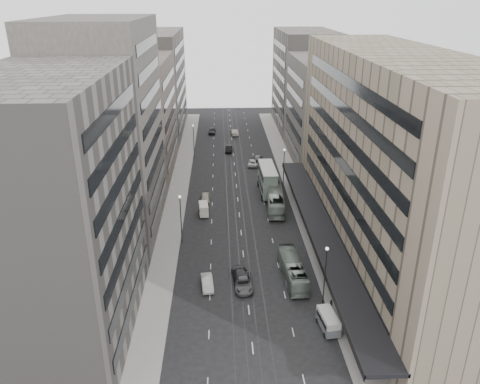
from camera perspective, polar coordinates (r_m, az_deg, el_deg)
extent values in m
plane|color=black|center=(66.24, 0.76, -11.04)|extent=(220.00, 220.00, 0.00)
cube|color=gray|center=(100.64, 6.38, 1.22)|extent=(4.00, 125.00, 0.15)
cube|color=gray|center=(99.85, -7.36, 0.99)|extent=(4.00, 125.00, 0.15)
cube|color=gray|center=(71.07, 18.05, 3.72)|extent=(15.00, 60.00, 30.00)
cube|color=black|center=(72.62, 9.93, -4.49)|extent=(4.40, 60.00, 0.50)
cube|color=#45413C|center=(112.52, 10.40, 9.68)|extent=(15.00, 28.00, 24.00)
cube|color=slate|center=(140.99, 7.83, 13.29)|extent=(15.00, 32.00, 28.00)
cube|color=slate|center=(54.87, -21.69, -2.44)|extent=(15.00, 28.00, 30.00)
cube|color=#45413C|center=(78.66, -15.97, 7.29)|extent=(15.00, 26.00, 34.00)
cube|color=#685B51|center=(105.39, -12.57, 8.90)|extent=(15.00, 28.00, 25.00)
cube|color=slate|center=(137.05, -10.41, 12.86)|extent=(15.00, 38.00, 28.00)
cylinder|color=#262628|center=(61.18, 10.30, -10.14)|extent=(0.16, 0.16, 8.00)
sphere|color=silver|center=(59.07, 10.58, -6.80)|extent=(0.44, 0.44, 0.44)
cylinder|color=#262628|center=(96.61, 5.35, 2.82)|extent=(0.16, 0.16, 8.00)
sphere|color=silver|center=(95.29, 5.44, 5.13)|extent=(0.44, 0.44, 0.44)
cylinder|color=#262628|center=(74.83, -7.20, -3.46)|extent=(0.16, 0.16, 8.00)
sphere|color=silver|center=(73.12, -7.36, -0.57)|extent=(0.44, 0.44, 0.44)
cylinder|color=#262628|center=(114.90, -5.66, 6.08)|extent=(0.16, 0.16, 8.00)
sphere|color=silver|center=(113.79, -5.74, 8.06)|extent=(0.44, 0.44, 0.44)
imported|color=gray|center=(66.81, 6.42, -9.35)|extent=(3.14, 10.87, 2.99)
imported|color=#96A299|center=(87.40, 4.30, -0.98)|extent=(3.67, 12.49, 3.43)
cube|color=slate|center=(94.04, 3.36, 0.92)|extent=(3.08, 10.30, 2.62)
cube|color=slate|center=(93.16, 3.39, 2.32)|extent=(3.01, 9.89, 2.27)
cube|color=silver|center=(92.74, 3.41, 3.01)|extent=(3.08, 10.30, 0.14)
cylinder|color=black|center=(91.01, 2.73, -0.73)|extent=(0.34, 1.14, 1.14)
cylinder|color=black|center=(91.37, 4.51, -0.68)|extent=(0.34, 1.14, 1.14)
cylinder|color=black|center=(97.77, 2.25, 1.00)|extent=(0.34, 1.14, 1.14)
cylinder|color=black|center=(98.10, 3.91, 1.04)|extent=(0.34, 1.14, 1.14)
cube|color=#5B6063|center=(58.82, 10.68, -15.48)|extent=(2.23, 4.29, 1.07)
cube|color=beige|center=(58.24, 10.75, -14.75)|extent=(2.18, 4.20, 0.84)
cylinder|color=black|center=(57.91, 10.27, -16.83)|extent=(0.25, 0.63, 0.61)
cylinder|color=black|center=(58.45, 11.93, -16.56)|extent=(0.25, 0.63, 0.61)
cylinder|color=black|center=(59.88, 9.39, -15.23)|extent=(0.25, 0.63, 0.61)
cylinder|color=black|center=(60.40, 10.98, -14.99)|extent=(0.25, 0.63, 0.61)
cube|color=white|center=(85.14, -4.45, -2.32)|extent=(1.90, 3.65, 1.09)
cube|color=silver|center=(84.73, -4.47, -1.73)|extent=(1.86, 3.58, 0.85)
cylinder|color=black|center=(84.29, -4.93, -3.02)|extent=(0.21, 0.58, 0.56)
cylinder|color=black|center=(84.36, -3.85, -2.96)|extent=(0.21, 0.58, 0.56)
cylinder|color=black|center=(86.39, -5.01, -2.35)|extent=(0.21, 0.58, 0.56)
cylinder|color=black|center=(86.46, -3.96, -2.29)|extent=(0.21, 0.58, 0.56)
imported|color=silver|center=(65.20, -4.02, -10.97)|extent=(1.95, 4.45, 1.42)
imported|color=#575759|center=(65.00, 0.40, -11.00)|extent=(2.55, 5.32, 1.46)
imported|color=#262628|center=(66.58, 0.02, -10.05)|extent=(2.65, 5.50, 1.55)
imported|color=#B8AE99|center=(90.48, -4.26, -0.77)|extent=(1.86, 4.60, 1.56)
imported|color=black|center=(119.87, -1.37, 5.29)|extent=(2.04, 4.78, 1.53)
imported|color=silver|center=(109.97, 1.63, 3.61)|extent=(2.95, 5.34, 1.42)
imported|color=#4E4E50|center=(112.47, 2.20, 4.09)|extent=(2.86, 5.66, 1.58)
imported|color=black|center=(136.39, -3.41, 7.46)|extent=(2.23, 4.97, 1.66)
imported|color=#C0B79F|center=(134.66, -0.70, 7.28)|extent=(2.14, 4.94, 1.58)
imported|color=black|center=(61.34, 10.98, -13.48)|extent=(0.76, 0.66, 1.75)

